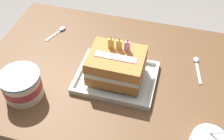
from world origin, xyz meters
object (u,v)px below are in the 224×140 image
object	(u,v)px
serving_spoon_near_tray	(60,30)
foil_tray	(116,78)
ice_cream_tub	(22,85)
birthday_cake	(116,65)
serving_spoon_by_bowls	(197,63)

from	to	relation	value
serving_spoon_near_tray	foil_tray	bearing A→B (deg)	-34.44
foil_tray	ice_cream_tub	distance (m)	0.35
birthday_cake	serving_spoon_near_tray	distance (m)	0.40
foil_tray	serving_spoon_by_bowls	xyz separation A→B (m)	(0.30, 0.17, -0.00)
serving_spoon_near_tray	birthday_cake	bearing A→B (deg)	-34.42
birthday_cake	serving_spoon_near_tray	xyz separation A→B (m)	(-0.33, 0.22, -0.07)
ice_cream_tub	serving_spoon_near_tray	bearing A→B (deg)	92.83
foil_tray	ice_cream_tub	xyz separation A→B (m)	(-0.31, -0.16, 0.04)
birthday_cake	ice_cream_tub	bearing A→B (deg)	-152.50
foil_tray	ice_cream_tub	world-z (taller)	ice_cream_tub
ice_cream_tub	serving_spoon_by_bowls	xyz separation A→B (m)	(0.60, 0.33, -0.05)
birthday_cake	serving_spoon_by_bowls	bearing A→B (deg)	29.53
birthday_cake	ice_cream_tub	world-z (taller)	birthday_cake
ice_cream_tub	serving_spoon_by_bowls	size ratio (longest dim) A/B	1.00
birthday_cake	ice_cream_tub	size ratio (longest dim) A/B	1.39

